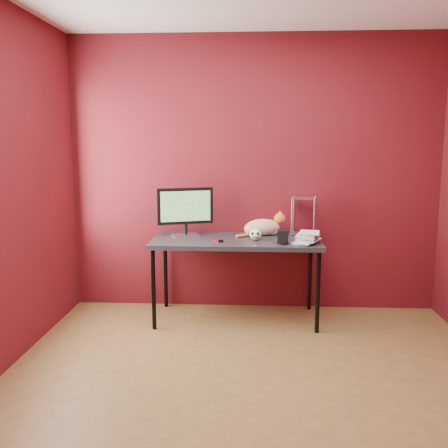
# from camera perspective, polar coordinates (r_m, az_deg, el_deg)

# --- Properties ---
(room) EXTENTS (3.52, 3.52, 2.61)m
(room) POSITION_cam_1_polar(r_m,az_deg,el_deg) (3.02, 3.49, 6.22)
(room) COLOR brown
(room) RESTS_ON ground
(desk) EXTENTS (1.50, 0.70, 0.75)m
(desk) POSITION_cam_1_polar(r_m,az_deg,el_deg) (4.48, 1.41, -2.32)
(desk) COLOR black
(desk) RESTS_ON ground
(monitor) EXTENTS (0.50, 0.24, 0.45)m
(monitor) POSITION_cam_1_polar(r_m,az_deg,el_deg) (4.56, -4.44, 1.68)
(monitor) COLOR #B4B5B9
(monitor) RESTS_ON desk
(cat) EXTENTS (0.46, 0.27, 0.23)m
(cat) POSITION_cam_1_polar(r_m,az_deg,el_deg) (4.63, 4.46, -0.34)
(cat) COLOR orange
(cat) RESTS_ON desk
(skull_mug) EXTENTS (0.11, 0.11, 0.10)m
(skull_mug) POSITION_cam_1_polar(r_m,az_deg,el_deg) (4.40, 3.62, -1.18)
(skull_mug) COLOR white
(skull_mug) RESTS_ON desk
(speaker) EXTENTS (0.10, 0.10, 0.12)m
(speaker) POSITION_cam_1_polar(r_m,az_deg,el_deg) (4.27, 6.75, -1.55)
(speaker) COLOR black
(speaker) RESTS_ON desk
(book_stack) EXTENTS (0.26, 0.27, 1.10)m
(book_stack) POSITION_cam_1_polar(r_m,az_deg,el_deg) (4.29, 8.64, 5.14)
(book_stack) COLOR beige
(book_stack) RESTS_ON desk
(wire_rack) EXTENTS (0.23, 0.20, 0.35)m
(wire_rack) POSITION_cam_1_polar(r_m,az_deg,el_deg) (4.70, 9.07, 0.92)
(wire_rack) COLOR #B4B5B9
(wire_rack) RESTS_ON desk
(pocket_knife) EXTENTS (0.07, 0.04, 0.01)m
(pocket_knife) POSITION_cam_1_polar(r_m,az_deg,el_deg) (4.34, -1.01, -1.95)
(pocket_knife) COLOR #A60C20
(pocket_knife) RESTS_ON desk
(black_gadget) EXTENTS (0.05, 0.04, 0.02)m
(black_gadget) POSITION_cam_1_polar(r_m,az_deg,el_deg) (4.32, -0.38, -1.96)
(black_gadget) COLOR black
(black_gadget) RESTS_ON desk
(washer) EXTENTS (0.05, 0.05, 0.00)m
(washer) POSITION_cam_1_polar(r_m,az_deg,el_deg) (4.19, 3.70, -2.45)
(washer) COLOR #B4B5B9
(washer) RESTS_ON desk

